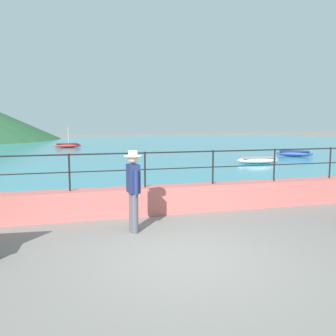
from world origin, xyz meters
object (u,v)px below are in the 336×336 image
Objects in this scene: person_walking at (133,187)px; boat_0 at (294,153)px; boat_2 at (67,145)px; boat_3 at (258,160)px.

person_walking is 0.73× the size of boat_0.
boat_2 is 0.97× the size of boat_3.
person_walking reaches higher than boat_3.
boat_0 is at bearing -40.50° from boat_2.
boat_2 reaches higher than boat_0.
person_walking is 13.42m from boat_3.
person_walking is 0.75× the size of boat_2.
boat_2 is (-14.17, 12.10, 0.00)m from boat_0.
boat_0 is 1.00× the size of boat_3.
boat_0 is at bearing 45.35° from person_walking.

